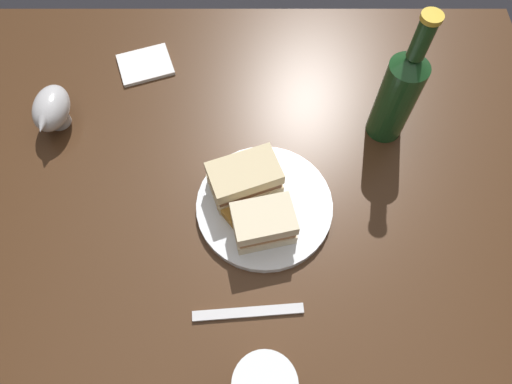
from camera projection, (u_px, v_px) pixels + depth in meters
name	position (u px, v px, depth m)	size (l,w,h in m)	color
ground_plane	(252.00, 295.00, 1.50)	(6.00, 6.00, 0.00)	black
dining_table	(251.00, 258.00, 1.16)	(1.20, 0.97, 0.77)	#422816
plate	(264.00, 206.00, 0.79)	(0.24, 0.24, 0.02)	white
sandwich_half_left	(244.00, 177.00, 0.77)	(0.14, 0.11, 0.06)	beige
sandwich_half_right	(263.00, 223.00, 0.73)	(0.11, 0.09, 0.06)	beige
potato_wedge_front	(253.00, 219.00, 0.76)	(0.05, 0.02, 0.02)	#B77F33
potato_wedge_middle	(232.00, 195.00, 0.78)	(0.05, 0.02, 0.02)	gold
potato_wedge_back	(229.00, 214.00, 0.77)	(0.05, 0.02, 0.02)	#B77F33
gravy_boat	(50.00, 109.00, 0.85)	(0.07, 0.12, 0.07)	#B7B7BC
cider_bottle	(398.00, 92.00, 0.78)	(0.07, 0.07, 0.28)	#19421E
napkin	(144.00, 65.00, 0.95)	(0.11, 0.09, 0.01)	white
fork	(250.00, 312.00, 0.71)	(0.18, 0.02, 0.01)	silver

